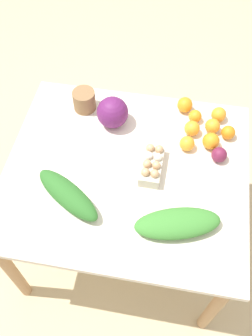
% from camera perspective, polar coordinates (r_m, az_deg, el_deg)
% --- Properties ---
extents(ground_plane, '(8.00, 8.00, 0.00)m').
position_cam_1_polar(ground_plane, '(2.47, -0.00, -10.22)').
color(ground_plane, '#C6B289').
extents(dining_table, '(1.16, 1.02, 0.77)m').
position_cam_1_polar(dining_table, '(1.88, -0.00, -2.09)').
color(dining_table, silver).
rests_on(dining_table, ground_plane).
extents(cabbage_purple, '(0.16, 0.16, 0.16)m').
position_cam_1_polar(cabbage_purple, '(1.91, -2.07, 8.46)').
color(cabbage_purple, '#601E5B').
rests_on(cabbage_purple, dining_table).
extents(egg_carton, '(0.10, 0.22, 0.09)m').
position_cam_1_polar(egg_carton, '(1.76, 3.98, 0.61)').
color(egg_carton, beige).
rests_on(egg_carton, dining_table).
extents(paper_bag, '(0.12, 0.12, 0.11)m').
position_cam_1_polar(paper_bag, '(2.01, -6.38, 10.21)').
color(paper_bag, olive).
rests_on(paper_bag, dining_table).
extents(greens_bunch_chard, '(0.40, 0.24, 0.08)m').
position_cam_1_polar(greens_bunch_chard, '(1.62, 7.85, -8.36)').
color(greens_bunch_chard, '#3D8433').
rests_on(greens_bunch_chard, dining_table).
extents(greens_bunch_beet_tops, '(0.37, 0.29, 0.09)m').
position_cam_1_polar(greens_bunch_beet_tops, '(1.69, -8.88, -4.04)').
color(greens_bunch_beet_tops, '#2D6B28').
rests_on(greens_bunch_beet_tops, dining_table).
extents(beet_root, '(0.08, 0.08, 0.08)m').
position_cam_1_polar(beet_root, '(1.85, 14.02, 1.97)').
color(beet_root, maroon).
rests_on(beet_root, dining_table).
extents(orange_0, '(0.08, 0.08, 0.08)m').
position_cam_1_polar(orange_0, '(2.01, 13.95, 7.92)').
color(orange_0, orange).
rests_on(orange_0, dining_table).
extents(orange_1, '(0.08, 0.08, 0.08)m').
position_cam_1_polar(orange_1, '(1.92, 10.03, 5.97)').
color(orange_1, orange).
rests_on(orange_1, dining_table).
extents(orange_2, '(0.08, 0.08, 0.08)m').
position_cam_1_polar(orange_2, '(1.89, 12.82, 4.03)').
color(orange_2, orange).
rests_on(orange_2, dining_table).
extents(orange_3, '(0.08, 0.08, 0.08)m').
position_cam_1_polar(orange_3, '(2.02, 8.96, 9.48)').
color(orange_3, orange).
rests_on(orange_3, dining_table).
extents(orange_4, '(0.07, 0.07, 0.07)m').
position_cam_1_polar(orange_4, '(1.99, 10.48, 7.76)').
color(orange_4, orange).
rests_on(orange_4, dining_table).
extents(orange_5, '(0.07, 0.07, 0.07)m').
position_cam_1_polar(orange_5, '(1.86, 9.29, 3.70)').
color(orange_5, orange).
rests_on(orange_5, dining_table).
extents(orange_6, '(0.08, 0.08, 0.08)m').
position_cam_1_polar(orange_6, '(1.96, 13.05, 6.26)').
color(orange_6, orange).
rests_on(orange_6, dining_table).
extents(orange_7, '(0.07, 0.07, 0.07)m').
position_cam_1_polar(orange_7, '(1.95, 15.31, 5.23)').
color(orange_7, orange).
rests_on(orange_7, dining_table).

